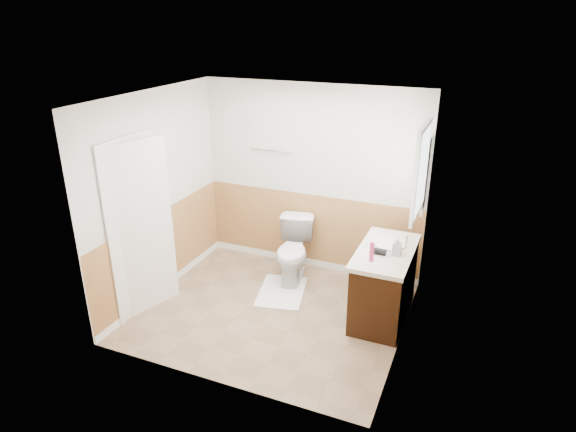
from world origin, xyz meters
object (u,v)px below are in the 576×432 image
at_px(bath_mat, 282,292).
at_px(toilet, 293,251).
at_px(soap_dispenser, 397,246).
at_px(lotion_bottle, 372,252).
at_px(vanity_cabinet, 384,285).

bearing_deg(bath_mat, toilet, 90.00).
distance_m(bath_mat, soap_dispenser, 1.69).
relative_size(toilet, lotion_bottle, 3.65).
bearing_deg(soap_dispenser, lotion_bottle, -131.32).
xyz_separation_m(bath_mat, soap_dispenser, (1.40, -0.09, 0.94)).
relative_size(bath_mat, lotion_bottle, 3.64).
bearing_deg(toilet, lotion_bottle, -44.50).
height_order(toilet, vanity_cabinet, toilet).
bearing_deg(bath_mat, soap_dispenser, -3.68).
bearing_deg(toilet, soap_dispenser, -31.70).
bearing_deg(lotion_bottle, toilet, 148.31).
bearing_deg(vanity_cabinet, soap_dispenser, -31.09).
xyz_separation_m(toilet, lotion_bottle, (1.18, -0.73, 0.56)).
relative_size(toilet, vanity_cabinet, 0.73).
bearing_deg(soap_dispenser, vanity_cabinet, 148.91).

